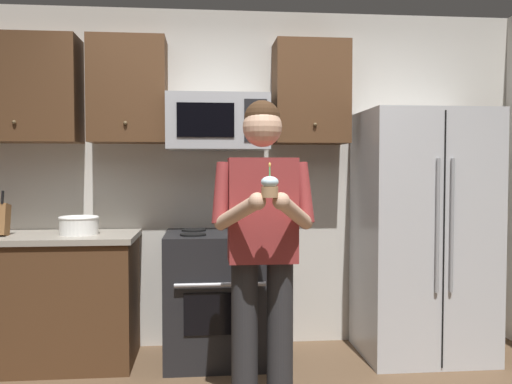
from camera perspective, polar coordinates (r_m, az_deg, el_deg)
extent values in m
cube|color=beige|center=(4.29, -2.11, 1.38)|extent=(4.40, 0.10, 2.60)
cube|color=black|center=(4.00, -3.93, -10.85)|extent=(0.76, 0.66, 0.92)
cube|color=black|center=(3.68, -3.79, -12.66)|extent=(0.48, 0.01, 0.28)
cylinder|color=#99999E|center=(3.61, -3.78, -9.69)|extent=(0.60, 0.03, 0.03)
cylinder|color=black|center=(3.78, -6.63, -4.46)|extent=(0.18, 0.18, 0.01)
cylinder|color=black|center=(3.79, -1.17, -4.43)|extent=(0.18, 0.18, 0.01)
cylinder|color=black|center=(4.06, -6.56, -3.99)|extent=(0.18, 0.18, 0.01)
cylinder|color=black|center=(4.07, -1.47, -3.96)|extent=(0.18, 0.18, 0.01)
cube|color=#9EA0A5|center=(4.03, -4.03, 7.29)|extent=(0.74, 0.40, 0.40)
cube|color=black|center=(3.82, -5.31, 7.55)|extent=(0.40, 0.01, 0.24)
cube|color=black|center=(3.84, -0.04, 7.53)|extent=(0.16, 0.01, 0.30)
cube|color=#B7BABF|center=(4.20, 17.04, -4.22)|extent=(0.90, 0.72, 1.80)
cylinder|color=gray|center=(3.83, 18.53, -3.37)|extent=(0.02, 0.02, 0.90)
cylinder|color=gray|center=(3.87, 19.88, -3.33)|extent=(0.02, 0.02, 0.90)
cube|color=black|center=(3.87, 19.12, -4.81)|extent=(0.01, 0.01, 1.74)
cube|color=#4C301C|center=(4.30, -23.35, 9.87)|extent=(0.80, 0.34, 0.76)
sphere|color=brown|center=(4.10, -24.06, 6.71)|extent=(0.03, 0.03, 0.03)
cube|color=#4C301C|center=(4.14, -13.25, 10.31)|extent=(0.55, 0.34, 0.76)
sphere|color=brown|center=(3.93, -13.57, 7.05)|extent=(0.03, 0.03, 0.03)
cube|color=#4C301C|center=(4.18, 5.74, 10.28)|extent=(0.55, 0.34, 0.76)
sphere|color=brown|center=(3.98, 6.23, 7.05)|extent=(0.03, 0.03, 0.03)
cube|color=#4C301C|center=(4.20, -22.31, -10.68)|extent=(1.40, 0.62, 0.88)
cube|color=gray|center=(4.12, -22.42, -4.43)|extent=(1.44, 0.66, 0.04)
cylinder|color=black|center=(4.08, -25.07, -0.51)|extent=(0.02, 0.04, 0.09)
cylinder|color=white|center=(4.00, -18.10, -3.41)|extent=(0.26, 0.26, 0.12)
torus|color=white|center=(4.00, -18.11, -2.56)|extent=(0.27, 0.27, 0.02)
cylinder|color=#262628|center=(3.16, -1.20, -15.02)|extent=(0.15, 0.15, 0.86)
cylinder|color=#262628|center=(3.18, 2.52, -14.91)|extent=(0.15, 0.15, 0.86)
cube|color=maroon|center=(3.03, 0.67, -1.88)|extent=(0.38, 0.22, 0.58)
sphere|color=tan|center=(3.03, 0.67, 6.81)|extent=(0.22, 0.22, 0.22)
sphere|color=#382314|center=(3.05, 0.65, 7.73)|extent=(0.20, 0.20, 0.20)
cylinder|color=maroon|center=(2.98, -3.57, -0.13)|extent=(0.15, 0.18, 0.35)
cylinder|color=tan|center=(2.83, -1.94, -2.22)|extent=(0.26, 0.33, 0.21)
sphere|color=tan|center=(2.71, 0.14, -0.98)|extent=(0.09, 0.09, 0.09)
cylinder|color=maroon|center=(3.03, 4.96, -0.10)|extent=(0.15, 0.18, 0.35)
cylinder|color=tan|center=(2.87, 4.06, -2.17)|extent=(0.26, 0.33, 0.21)
sphere|color=tan|center=(2.72, 2.65, -0.97)|extent=(0.09, 0.09, 0.09)
cylinder|color=#A87F56|center=(2.69, 1.45, 0.01)|extent=(0.08, 0.08, 0.06)
ellipsoid|color=silver|center=(2.69, 1.45, 1.06)|extent=(0.09, 0.09, 0.06)
cylinder|color=#4CBF66|center=(2.69, 1.45, 2.07)|extent=(0.01, 0.01, 0.06)
ellipsoid|color=#FFD159|center=(2.69, 1.45, 2.87)|extent=(0.01, 0.01, 0.02)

